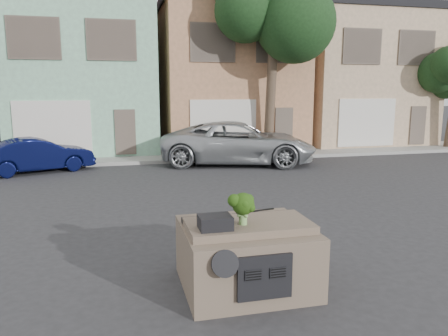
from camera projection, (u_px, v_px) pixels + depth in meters
name	position (u px, v px, depth m)	size (l,w,h in m)	color
ground_plane	(208.00, 229.00, 9.94)	(120.00, 120.00, 0.00)	#303033
sidewalk	(161.00, 157.00, 19.96)	(40.00, 3.00, 0.15)	gray
townhouse_mint	(82.00, 76.00, 22.29)	(7.20, 8.20, 7.55)	#88BF9D
townhouse_tan	(224.00, 77.00, 24.06)	(7.20, 8.20, 7.55)	#B07B57
townhouse_beige	(347.00, 78.00, 25.83)	(7.20, 8.20, 7.55)	tan
navy_sedan	(39.00, 172.00, 16.72)	(1.39, 3.99, 1.31)	#070C33
silver_pickup	(238.00, 164.00, 18.57)	(2.97, 6.44, 1.79)	#ABAFB3
tree_near	(271.00, 64.00, 19.72)	(4.40, 4.00, 8.50)	#173416
car_dashboard	(246.00, 253.00, 6.98)	(2.00, 1.80, 1.12)	brown
instrument_hump	(215.00, 222.00, 6.39)	(0.48, 0.38, 0.20)	black
wiper_arm	(255.00, 211.00, 7.31)	(0.70, 0.03, 0.02)	black
broccoli	(243.00, 208.00, 6.57)	(0.41, 0.41, 0.50)	#1C360C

